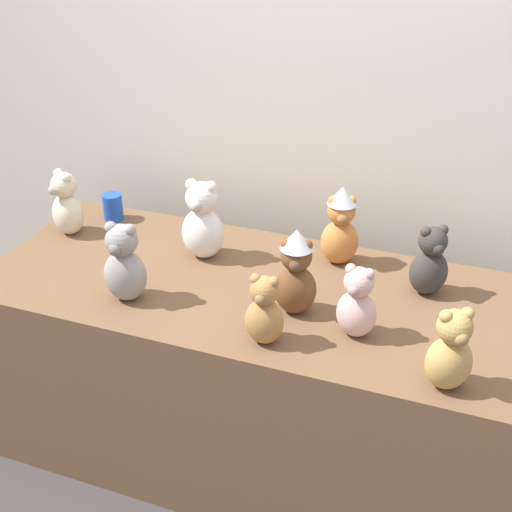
{
  "coord_description": "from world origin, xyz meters",
  "views": [
    {
      "loc": [
        0.69,
        -1.6,
        1.99
      ],
      "look_at": [
        0.0,
        0.25,
        0.87
      ],
      "focal_mm": 47.36,
      "sensor_mm": 36.0,
      "label": 1
    }
  ],
  "objects_px": {
    "teddy_bear_blush": "(357,304)",
    "party_cup_blue": "(113,207)",
    "teddy_bear_charcoal": "(430,262)",
    "display_table": "(256,372)",
    "teddy_bear_ash": "(124,265)",
    "teddy_bear_honey": "(451,352)",
    "teddy_bear_snow": "(202,222)",
    "teddy_bear_chestnut": "(296,273)",
    "teddy_bear_caramel": "(264,312)",
    "teddy_bear_cream": "(66,205)",
    "teddy_bear_ginger": "(340,227)"
  },
  "relations": [
    {
      "from": "teddy_bear_ginger",
      "to": "teddy_bear_snow",
      "type": "xyz_separation_m",
      "value": [
        -0.48,
        -0.13,
        -0.0
      ]
    },
    {
      "from": "teddy_bear_chestnut",
      "to": "teddy_bear_caramel",
      "type": "bearing_deg",
      "value": -115.65
    },
    {
      "from": "teddy_bear_honey",
      "to": "teddy_bear_snow",
      "type": "bearing_deg",
      "value": 123.14
    },
    {
      "from": "teddy_bear_ginger",
      "to": "teddy_bear_caramel",
      "type": "height_order",
      "value": "teddy_bear_ginger"
    },
    {
      "from": "party_cup_blue",
      "to": "teddy_bear_ash",
      "type": "bearing_deg",
      "value": -55.09
    },
    {
      "from": "teddy_bear_caramel",
      "to": "teddy_bear_ash",
      "type": "xyz_separation_m",
      "value": [
        -0.51,
        0.07,
        0.02
      ]
    },
    {
      "from": "teddy_bear_ash",
      "to": "teddy_bear_cream",
      "type": "height_order",
      "value": "teddy_bear_ash"
    },
    {
      "from": "teddy_bear_cream",
      "to": "teddy_bear_ash",
      "type": "bearing_deg",
      "value": -9.61
    },
    {
      "from": "teddy_bear_ginger",
      "to": "teddy_bear_blush",
      "type": "xyz_separation_m",
      "value": [
        0.16,
        -0.42,
        -0.03
      ]
    },
    {
      "from": "teddy_bear_honey",
      "to": "party_cup_blue",
      "type": "xyz_separation_m",
      "value": [
        -1.4,
        0.59,
        -0.06
      ]
    },
    {
      "from": "teddy_bear_charcoal",
      "to": "teddy_bear_chestnut",
      "type": "distance_m",
      "value": 0.47
    },
    {
      "from": "teddy_bear_ash",
      "to": "teddy_bear_honey",
      "type": "relative_size",
      "value": 1.1
    },
    {
      "from": "teddy_bear_blush",
      "to": "teddy_bear_chestnut",
      "type": "bearing_deg",
      "value": 174.07
    },
    {
      "from": "teddy_bear_blush",
      "to": "party_cup_blue",
      "type": "bearing_deg",
      "value": 167.18
    },
    {
      "from": "teddy_bear_charcoal",
      "to": "teddy_bear_cream",
      "type": "relative_size",
      "value": 0.96
    },
    {
      "from": "display_table",
      "to": "party_cup_blue",
      "type": "xyz_separation_m",
      "value": [
        -0.73,
        0.29,
        0.43
      ]
    },
    {
      "from": "display_table",
      "to": "teddy_bear_charcoal",
      "type": "height_order",
      "value": "teddy_bear_charcoal"
    },
    {
      "from": "teddy_bear_blush",
      "to": "teddy_bear_cream",
      "type": "relative_size",
      "value": 0.92
    },
    {
      "from": "teddy_bear_charcoal",
      "to": "teddy_bear_ash",
      "type": "distance_m",
      "value": 1.01
    },
    {
      "from": "teddy_bear_chestnut",
      "to": "teddy_bear_cream",
      "type": "height_order",
      "value": "teddy_bear_chestnut"
    },
    {
      "from": "teddy_bear_caramel",
      "to": "teddy_bear_ash",
      "type": "distance_m",
      "value": 0.52
    },
    {
      "from": "teddy_bear_ginger",
      "to": "teddy_bear_caramel",
      "type": "bearing_deg",
      "value": -120.62
    },
    {
      "from": "teddy_bear_caramel",
      "to": "teddy_bear_blush",
      "type": "bearing_deg",
      "value": 24.63
    },
    {
      "from": "teddy_bear_ginger",
      "to": "teddy_bear_caramel",
      "type": "relative_size",
      "value": 1.29
    },
    {
      "from": "teddy_bear_blush",
      "to": "teddy_bear_chestnut",
      "type": "height_order",
      "value": "teddy_bear_chestnut"
    },
    {
      "from": "teddy_bear_chestnut",
      "to": "teddy_bear_cream",
      "type": "relative_size",
      "value": 1.13
    },
    {
      "from": "teddy_bear_ash",
      "to": "teddy_bear_cream",
      "type": "bearing_deg",
      "value": 138.89
    },
    {
      "from": "teddy_bear_caramel",
      "to": "party_cup_blue",
      "type": "height_order",
      "value": "teddy_bear_caramel"
    },
    {
      "from": "teddy_bear_caramel",
      "to": "party_cup_blue",
      "type": "xyz_separation_m",
      "value": [
        -0.86,
        0.57,
        -0.05
      ]
    },
    {
      "from": "teddy_bear_cream",
      "to": "party_cup_blue",
      "type": "distance_m",
      "value": 0.21
    },
    {
      "from": "teddy_bear_blush",
      "to": "teddy_bear_caramel",
      "type": "bearing_deg",
      "value": -143.41
    },
    {
      "from": "teddy_bear_chestnut",
      "to": "teddy_bear_blush",
      "type": "bearing_deg",
      "value": -28.9
    },
    {
      "from": "teddy_bear_charcoal",
      "to": "teddy_bear_ash",
      "type": "bearing_deg",
      "value": 169.36
    },
    {
      "from": "teddy_bear_honey",
      "to": "teddy_bear_charcoal",
      "type": "bearing_deg",
      "value": 72.41
    },
    {
      "from": "teddy_bear_blush",
      "to": "party_cup_blue",
      "type": "height_order",
      "value": "teddy_bear_blush"
    },
    {
      "from": "teddy_bear_blush",
      "to": "teddy_bear_ash",
      "type": "distance_m",
      "value": 0.76
    },
    {
      "from": "teddy_bear_caramel",
      "to": "teddy_bear_honey",
      "type": "height_order",
      "value": "teddy_bear_honey"
    },
    {
      "from": "teddy_bear_charcoal",
      "to": "party_cup_blue",
      "type": "bearing_deg",
      "value": 141.49
    },
    {
      "from": "display_table",
      "to": "teddy_bear_caramel",
      "type": "bearing_deg",
      "value": -65.2
    },
    {
      "from": "display_table",
      "to": "teddy_bear_charcoal",
      "type": "bearing_deg",
      "value": 16.37
    },
    {
      "from": "teddy_bear_blush",
      "to": "teddy_bear_cream",
      "type": "distance_m",
      "value": 1.24
    },
    {
      "from": "teddy_bear_honey",
      "to": "party_cup_blue",
      "type": "bearing_deg",
      "value": 125.42
    },
    {
      "from": "teddy_bear_caramel",
      "to": "teddy_bear_chestnut",
      "type": "relative_size",
      "value": 0.78
    },
    {
      "from": "teddy_bear_honey",
      "to": "teddy_bear_chestnut",
      "type": "bearing_deg",
      "value": 126.01
    },
    {
      "from": "teddy_bear_caramel",
      "to": "teddy_bear_cream",
      "type": "xyz_separation_m",
      "value": [
        -0.96,
        0.41,
        0.01
      ]
    },
    {
      "from": "teddy_bear_charcoal",
      "to": "teddy_bear_blush",
      "type": "bearing_deg",
      "value": -151.38
    },
    {
      "from": "teddy_bear_snow",
      "to": "teddy_bear_ash",
      "type": "relative_size",
      "value": 1.09
    },
    {
      "from": "teddy_bear_chestnut",
      "to": "teddy_bear_ash",
      "type": "bearing_deg",
      "value": 178.26
    },
    {
      "from": "teddy_bear_blush",
      "to": "teddy_bear_cream",
      "type": "height_order",
      "value": "teddy_bear_cream"
    },
    {
      "from": "teddy_bear_caramel",
      "to": "teddy_bear_chestnut",
      "type": "bearing_deg",
      "value": 75.37
    }
  ]
}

